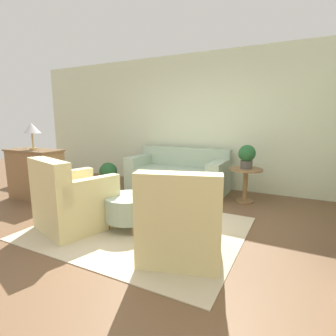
% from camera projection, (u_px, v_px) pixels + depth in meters
% --- Properties ---
extents(ground_plane, '(16.00, 16.00, 0.00)m').
position_uv_depth(ground_plane, '(140.00, 228.00, 3.53)').
color(ground_plane, brown).
extents(wall_back, '(9.09, 0.12, 2.80)m').
position_uv_depth(wall_back, '(206.00, 122.00, 5.56)').
color(wall_back, beige).
rests_on(wall_back, ground_plane).
extents(rug, '(2.67, 2.14, 0.01)m').
position_uv_depth(rug, '(140.00, 228.00, 3.53)').
color(rug, beige).
rests_on(rug, ground_plane).
extents(couch, '(1.99, 0.93, 0.85)m').
position_uv_depth(couch, '(178.00, 175.00, 5.38)').
color(couch, '#9EB29E').
rests_on(couch, ground_plane).
extents(armchair_left, '(1.03, 1.06, 0.96)m').
position_uv_depth(armchair_left, '(72.00, 202.00, 3.47)').
color(armchair_left, beige).
rests_on(armchair_left, rug).
extents(armchair_right, '(1.03, 1.06, 0.96)m').
position_uv_depth(armchair_right, '(181.00, 223.00, 2.76)').
color(armchair_right, beige).
rests_on(armchair_right, rug).
extents(ottoman_table, '(0.65, 0.65, 0.43)m').
position_uv_depth(ottoman_table, '(129.00, 207.00, 3.51)').
color(ottoman_table, '#9EB29E').
rests_on(ottoman_table, rug).
extents(side_table, '(0.57, 0.57, 0.60)m').
position_uv_depth(side_table, '(246.00, 179.00, 4.60)').
color(side_table, olive).
rests_on(side_table, ground_plane).
extents(dresser, '(1.07, 0.49, 0.91)m').
position_uv_depth(dresser, '(36.00, 174.00, 4.78)').
color(dresser, olive).
rests_on(dresser, ground_plane).
extents(potted_plant_on_side_table, '(0.29, 0.29, 0.41)m').
position_uv_depth(potted_plant_on_side_table, '(247.00, 155.00, 4.52)').
color(potted_plant_on_side_table, '#4C4742').
rests_on(potted_plant_on_side_table, side_table).
extents(potted_plant_floor, '(0.38, 0.38, 0.53)m').
position_uv_depth(potted_plant_floor, '(108.00, 174.00, 5.71)').
color(potted_plant_floor, '#4C4742').
rests_on(potted_plant_floor, ground_plane).
extents(table_lamp, '(0.31, 0.31, 0.47)m').
position_uv_depth(table_lamp, '(32.00, 129.00, 4.63)').
color(table_lamp, tan).
rests_on(table_lamp, dresser).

